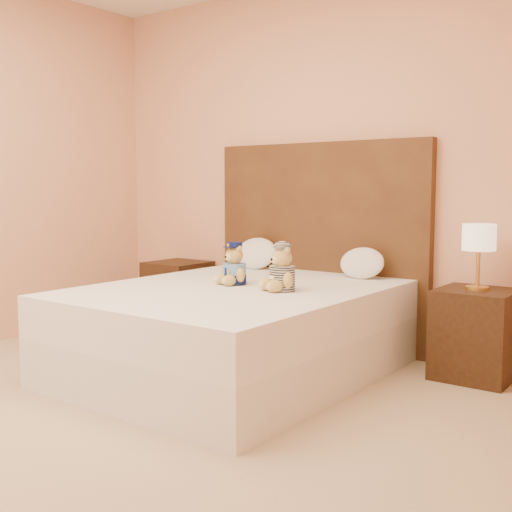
{
  "coord_description": "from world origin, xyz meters",
  "views": [
    {
      "loc": [
        2.47,
        -1.9,
        1.16
      ],
      "look_at": [
        -0.02,
        1.45,
        0.72
      ],
      "focal_mm": 45.0,
      "sensor_mm": 36.0,
      "label": 1
    }
  ],
  "objects": [
    {
      "name": "headboard",
      "position": [
        0.0,
        2.21,
        0.75
      ],
      "size": [
        1.75,
        0.08,
        1.5
      ],
      "primitive_type": "cube",
      "color": "#4D3217",
      "rests_on": "ground"
    },
    {
      "name": "nightstand_right",
      "position": [
        1.25,
        2.0,
        0.28
      ],
      "size": [
        0.45,
        0.45,
        0.55
      ],
      "primitive_type": "cube",
      "color": "#352111",
      "rests_on": "ground"
    },
    {
      "name": "pillow_right",
      "position": [
        0.45,
        2.03,
        0.67
      ],
      "size": [
        0.33,
        0.21,
        0.23
      ],
      "primitive_type": "ellipsoid",
      "color": "white",
      "rests_on": "bed"
    },
    {
      "name": "bed",
      "position": [
        0.0,
        1.2,
        0.28
      ],
      "size": [
        1.6,
        2.0,
        0.55
      ],
      "color": "white",
      "rests_on": "ground"
    },
    {
      "name": "pillow_left",
      "position": [
        -0.45,
        2.03,
        0.68
      ],
      "size": [
        0.37,
        0.24,
        0.26
      ],
      "primitive_type": "ellipsoid",
      "color": "white",
      "rests_on": "bed"
    },
    {
      "name": "lamp",
      "position": [
        1.25,
        2.0,
        0.85
      ],
      "size": [
        0.2,
        0.2,
        0.4
      ],
      "color": "gold",
      "rests_on": "nightstand_right"
    },
    {
      "name": "room_walls",
      "position": [
        0.0,
        0.46,
        1.81
      ],
      "size": [
        4.04,
        4.52,
        2.72
      ],
      "color": "tan",
      "rests_on": "ground"
    },
    {
      "name": "nightstand_left",
      "position": [
        -1.25,
        2.0,
        0.28
      ],
      "size": [
        0.45,
        0.45,
        0.55
      ],
      "primitive_type": "cube",
      "color": "#352111",
      "rests_on": "ground"
    },
    {
      "name": "ground",
      "position": [
        0.0,
        0.0,
        0.0
      ],
      "size": [
        4.0,
        4.5,
        0.0
      ],
      "primitive_type": "cube",
      "color": "tan",
      "rests_on": "ground"
    },
    {
      "name": "teddy_prisoner",
      "position": [
        0.32,
        1.26,
        0.69
      ],
      "size": [
        0.32,
        0.31,
        0.28
      ],
      "primitive_type": null,
      "rotation": [
        0.0,
        0.0,
        -0.39
      ],
      "color": "#AD8943",
      "rests_on": "bed"
    },
    {
      "name": "teddy_police",
      "position": [
        -0.08,
        1.29,
        0.68
      ],
      "size": [
        0.28,
        0.27,
        0.27
      ],
      "primitive_type": null,
      "rotation": [
        0.0,
        0.0,
        -0.25
      ],
      "color": "#AD8943",
      "rests_on": "bed"
    }
  ]
}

